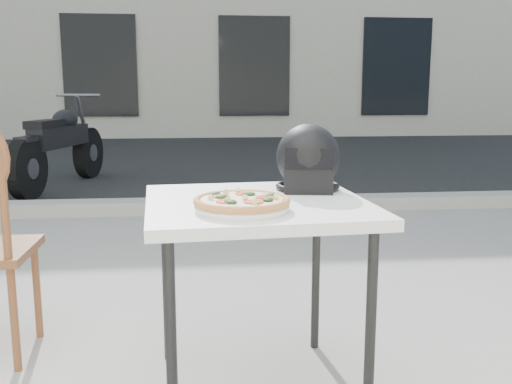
{
  "coord_description": "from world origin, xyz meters",
  "views": [
    {
      "loc": [
        0.37,
        -2.07,
        1.1
      ],
      "look_at": [
        0.56,
        -0.26,
        0.77
      ],
      "focal_mm": 40.0,
      "sensor_mm": 36.0,
      "label": 1
    }
  ],
  "objects": [
    {
      "name": "ground",
      "position": [
        0.0,
        0.0,
        0.0
      ],
      "size": [
        80.0,
        80.0,
        0.0
      ],
      "primitive_type": "plane",
      "color": "gray",
      "rests_on": "ground"
    },
    {
      "name": "street_asphalt",
      "position": [
        0.0,
        7.0,
        0.0
      ],
      "size": [
        30.0,
        8.0,
        0.0
      ],
      "primitive_type": "cube",
      "color": "black",
      "rests_on": "ground"
    },
    {
      "name": "curb",
      "position": [
        0.0,
        3.0,
        0.06
      ],
      "size": [
        30.0,
        0.25,
        0.12
      ],
      "primitive_type": "cube",
      "color": "gray",
      "rests_on": "ground"
    },
    {
      "name": "cafe_table_main",
      "position": [
        0.57,
        -0.14,
        0.65
      ],
      "size": [
        0.81,
        0.81,
        0.72
      ],
      "rotation": [
        0.0,
        0.0,
        0.07
      ],
      "color": "white",
      "rests_on": "ground"
    },
    {
      "name": "plate",
      "position": [
        0.51,
        -0.31,
        0.73
      ],
      "size": [
        0.37,
        0.37,
        0.02
      ],
      "rotation": [
        0.0,
        0.0,
        0.27
      ],
      "color": "white",
      "rests_on": "cafe_table_main"
    },
    {
      "name": "pizza",
      "position": [
        0.51,
        -0.31,
        0.75
      ],
      "size": [
        0.34,
        0.34,
        0.04
      ],
      "rotation": [
        0.0,
        0.0,
        -0.11
      ],
      "color": "#C78848",
      "rests_on": "plate"
    },
    {
      "name": "helmet",
      "position": [
        0.79,
        0.04,
        0.83
      ],
      "size": [
        0.28,
        0.29,
        0.25
      ],
      "rotation": [
        0.0,
        0.0,
        -0.17
      ],
      "color": "black",
      "rests_on": "cafe_table_main"
    },
    {
      "name": "motorcycle",
      "position": [
        -1.15,
        4.5,
        0.46
      ],
      "size": [
        0.7,
        2.07,
        1.04
      ],
      "rotation": [
        0.0,
        0.0,
        -0.24
      ],
      "color": "black",
      "rests_on": "street_asphalt"
    }
  ]
}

